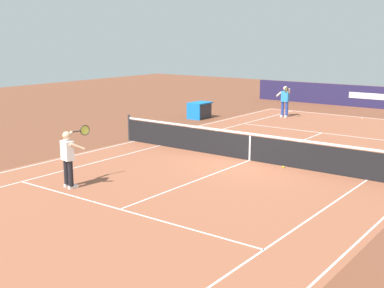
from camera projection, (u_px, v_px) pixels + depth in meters
name	position (u px, v px, depth m)	size (l,w,h in m)	color
ground_plane	(250.00, 160.00, 17.73)	(60.00, 60.00, 0.00)	brown
court_slab	(250.00, 160.00, 17.73)	(24.20, 11.40, 0.00)	#935138
court_line_markings	(250.00, 160.00, 17.73)	(23.85, 11.05, 0.01)	white
tennis_net	(250.00, 147.00, 17.63)	(0.10, 11.70, 1.08)	#2D2D33
tennis_player_near	(69.00, 156.00, 14.37)	(1.14, 0.76, 1.70)	black
tennis_player_far	(285.00, 100.00, 27.07)	(1.04, 0.80, 1.70)	navy
tennis_ball	(283.00, 167.00, 16.72)	(0.07, 0.07, 0.07)	#CCE01E
equipment_cart_tarped	(200.00, 110.00, 26.70)	(1.25, 0.84, 0.85)	#2D2D33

